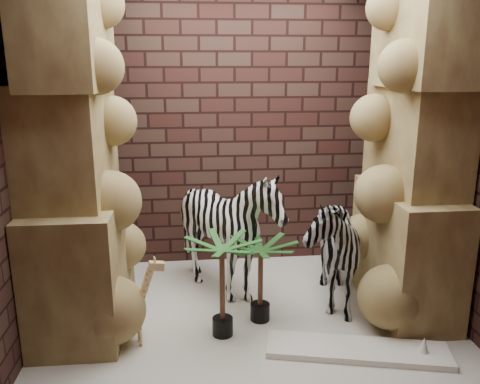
{
  "coord_description": "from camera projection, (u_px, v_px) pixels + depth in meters",
  "views": [
    {
      "loc": [
        -0.47,
        -4.0,
        2.21
      ],
      "look_at": [
        -0.05,
        0.15,
        1.08
      ],
      "focal_mm": 37.23,
      "sensor_mm": 36.0,
      "label": 1
    }
  ],
  "objects": [
    {
      "name": "zebra_right",
      "position": [
        326.0,
        234.0,
        4.55
      ],
      "size": [
        0.7,
        1.15,
        1.3
      ],
      "primitive_type": "imported",
      "rotation": [
        0.0,
        0.0,
        -0.11
      ],
      "color": "white",
      "rests_on": "floor"
    },
    {
      "name": "wall_back",
      "position": [
        235.0,
        127.0,
        5.27
      ],
      "size": [
        3.5,
        0.0,
        3.5
      ],
      "primitive_type": "plane",
      "rotation": [
        1.57,
        0.0,
        0.0
      ],
      "color": "#331815",
      "rests_on": "ground"
    },
    {
      "name": "surfboard",
      "position": [
        357.0,
        350.0,
        3.84
      ],
      "size": [
        1.44,
        0.65,
        0.05
      ],
      "primitive_type": "cube",
      "rotation": [
        0.0,
        0.0,
        -0.23
      ],
      "color": "white",
      "rests_on": "floor"
    },
    {
      "name": "palm_back",
      "position": [
        222.0,
        288.0,
        4.0
      ],
      "size": [
        0.36,
        0.36,
        0.84
      ],
      "primitive_type": null,
      "color": "#1A4A1A",
      "rests_on": "floor"
    },
    {
      "name": "wall_right",
      "position": [
        452.0,
        144.0,
        4.24
      ],
      "size": [
        0.0,
        3.0,
        3.0
      ],
      "primitive_type": "plane",
      "rotation": [
        1.57,
        0.0,
        -1.57
      ],
      "color": "#331815",
      "rests_on": "ground"
    },
    {
      "name": "giraffe_toy",
      "position": [
        126.0,
        303.0,
        3.85
      ],
      "size": [
        0.4,
        0.21,
        0.74
      ],
      "primitive_type": null,
      "rotation": [
        0.0,
        0.0,
        0.24
      ],
      "color": "#E8C487",
      "rests_on": "floor"
    },
    {
      "name": "wall_left",
      "position": [
        27.0,
        151.0,
        3.9
      ],
      "size": [
        0.0,
        3.0,
        3.0
      ],
      "primitive_type": "plane",
      "rotation": [
        1.57,
        0.0,
        1.57
      ],
      "color": "#331815",
      "rests_on": "ground"
    },
    {
      "name": "wall_front",
      "position": [
        273.0,
        185.0,
        2.87
      ],
      "size": [
        3.5,
        0.0,
        3.5
      ],
      "primitive_type": "plane",
      "rotation": [
        -1.57,
        0.0,
        0.0
      ],
      "color": "#331815",
      "rests_on": "ground"
    },
    {
      "name": "palm_front",
      "position": [
        260.0,
        281.0,
        4.25
      ],
      "size": [
        0.36,
        0.36,
        0.74
      ],
      "primitive_type": null,
      "color": "#1A4A1A",
      "rests_on": "floor"
    },
    {
      "name": "rock_pillar_left",
      "position": [
        73.0,
        151.0,
        3.94
      ],
      "size": [
        0.68,
        1.3,
        3.0
      ],
      "primitive_type": null,
      "color": "tan",
      "rests_on": "floor"
    },
    {
      "name": "rock_pillar_right",
      "position": [
        415.0,
        145.0,
        4.21
      ],
      "size": [
        0.58,
        1.25,
        3.0
      ],
      "primitive_type": null,
      "color": "tan",
      "rests_on": "floor"
    },
    {
      "name": "floor",
      "position": [
        248.0,
        313.0,
        4.46
      ],
      "size": [
        3.5,
        3.5,
        0.0
      ],
      "primitive_type": "plane",
      "color": "beige",
      "rests_on": "ground"
    },
    {
      "name": "zebra_left",
      "position": [
        230.0,
        238.0,
        4.65
      ],
      "size": [
        1.22,
        1.43,
        1.17
      ],
      "primitive_type": "imported",
      "rotation": [
        0.0,
        0.0,
        -0.15
      ],
      "color": "white",
      "rests_on": "floor"
    }
  ]
}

